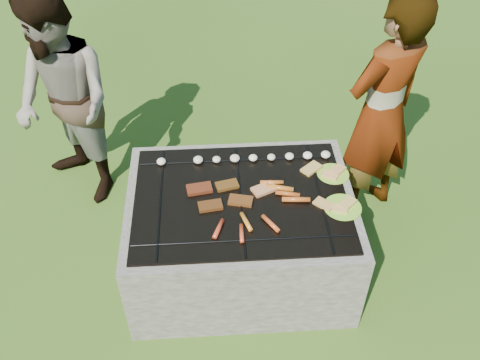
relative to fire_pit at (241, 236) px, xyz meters
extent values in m
plane|color=#284A12|center=(0.00, 0.00, -0.28)|extent=(60.00, 60.00, 0.00)
cube|color=#A59E92|center=(0.00, 0.41, 0.02)|extent=(1.30, 0.18, 0.60)
cube|color=gray|center=(0.00, -0.41, 0.02)|extent=(1.30, 0.18, 0.60)
cube|color=#A29A90|center=(-0.56, 0.00, 0.02)|extent=(0.18, 0.64, 0.60)
cube|color=#A7A094|center=(0.56, 0.00, 0.02)|extent=(0.18, 0.64, 0.60)
cube|color=black|center=(0.00, 0.00, -0.04)|extent=(0.94, 0.64, 0.48)
sphere|color=#FF5914|center=(0.00, 0.00, 0.18)|extent=(0.10, 0.10, 0.10)
cube|color=black|center=(0.00, 0.00, 0.32)|extent=(1.20, 0.90, 0.01)
cylinder|color=black|center=(-0.45, 0.00, 0.33)|extent=(0.01, 0.88, 0.01)
cylinder|color=black|center=(0.00, 0.00, 0.33)|extent=(0.01, 0.88, 0.01)
cylinder|color=black|center=(0.45, 0.00, 0.33)|extent=(0.01, 0.88, 0.01)
cylinder|color=black|center=(0.00, -0.32, 0.33)|extent=(1.18, 0.01, 0.01)
cylinder|color=black|center=(0.00, 0.32, 0.33)|extent=(1.18, 0.01, 0.01)
ellipsoid|color=white|center=(-0.46, 0.32, 0.35)|extent=(0.06, 0.06, 0.04)
ellipsoid|color=beige|center=(-0.24, 0.32, 0.35)|extent=(0.06, 0.06, 0.04)
ellipsoid|color=beige|center=(-0.12, 0.32, 0.35)|extent=(0.05, 0.05, 0.04)
ellipsoid|color=beige|center=(-0.01, 0.32, 0.35)|extent=(0.06, 0.06, 0.04)
ellipsoid|color=white|center=(0.10, 0.32, 0.35)|extent=(0.05, 0.05, 0.04)
ellipsoid|color=beige|center=(0.21, 0.32, 0.35)|extent=(0.05, 0.05, 0.04)
ellipsoid|color=#EDE3C9|center=(0.32, 0.32, 0.35)|extent=(0.05, 0.05, 0.04)
ellipsoid|color=white|center=(0.43, 0.32, 0.35)|extent=(0.06, 0.06, 0.04)
ellipsoid|color=beige|center=(0.54, 0.32, 0.35)|extent=(0.06, 0.06, 0.04)
cube|color=#8F381A|center=(-0.23, 0.08, 0.34)|extent=(0.16, 0.10, 0.02)
cube|color=brown|center=(-0.07, 0.10, 0.34)|extent=(0.14, 0.10, 0.02)
cube|color=brown|center=(-0.17, -0.06, 0.34)|extent=(0.14, 0.09, 0.02)
cube|color=#93481A|center=(0.00, -0.03, 0.34)|extent=(0.15, 0.10, 0.02)
cylinder|color=orange|center=(0.19, 0.10, 0.34)|extent=(0.14, 0.03, 0.02)
cylinder|color=orange|center=(0.23, 0.05, 0.34)|extent=(0.16, 0.07, 0.03)
cylinder|color=#B95E1E|center=(0.27, 0.00, 0.34)|extent=(0.14, 0.06, 0.03)
cylinder|color=orange|center=(0.31, -0.05, 0.34)|extent=(0.16, 0.04, 0.03)
cylinder|color=orange|center=(0.02, -0.20, 0.34)|extent=(0.07, 0.14, 0.02)
cylinder|color=#D36222|center=(0.15, -0.22, 0.34)|extent=(0.10, 0.13, 0.03)
cylinder|color=#F94929|center=(-0.13, -0.24, 0.34)|extent=(0.07, 0.14, 0.03)
cylinder|color=#EC5527|center=(-0.01, -0.28, 0.34)|extent=(0.03, 0.12, 0.02)
cube|color=tan|center=(0.14, 0.05, 0.34)|extent=(0.16, 0.13, 0.02)
cube|color=tan|center=(0.46, -0.09, 0.34)|extent=(0.12, 0.12, 0.01)
cube|color=tan|center=(0.44, 0.21, 0.34)|extent=(0.14, 0.13, 0.02)
cylinder|color=gold|center=(0.56, 0.17, 0.32)|extent=(0.24, 0.24, 0.01)
cube|color=#E9AA77|center=(0.54, 0.15, 0.34)|extent=(0.10, 0.09, 0.01)
cube|color=#E0C872|center=(0.59, 0.19, 0.34)|extent=(0.11, 0.11, 0.02)
cylinder|color=#BFE035|center=(0.56, -0.11, 0.32)|extent=(0.26, 0.26, 0.01)
cube|color=#ECAF78|center=(0.54, -0.13, 0.34)|extent=(0.10, 0.08, 0.01)
cube|color=tan|center=(0.59, -0.09, 0.34)|extent=(0.12, 0.12, 0.02)
imported|color=gray|center=(0.91, 0.51, 0.51)|extent=(0.69, 0.61, 1.58)
imported|color=gray|center=(-1.09, 0.79, 0.47)|extent=(0.91, 0.93, 1.51)
camera|label=1|loc=(-0.14, -2.14, 2.45)|focal=40.00mm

